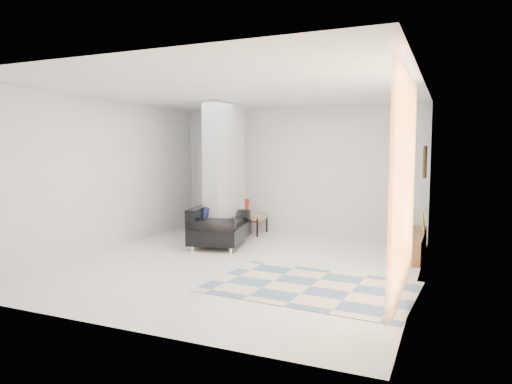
% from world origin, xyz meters
% --- Properties ---
extents(floor, '(6.00, 6.00, 0.00)m').
position_xyz_m(floor, '(0.00, 0.00, 0.00)').
color(floor, silver).
rests_on(floor, ground).
extents(ceiling, '(6.00, 6.00, 0.00)m').
position_xyz_m(ceiling, '(0.00, 0.00, 2.80)').
color(ceiling, white).
rests_on(ceiling, wall_back).
extents(wall_back, '(6.00, 0.00, 6.00)m').
position_xyz_m(wall_back, '(0.00, 3.00, 1.40)').
color(wall_back, silver).
rests_on(wall_back, ground).
extents(wall_front, '(6.00, 0.00, 6.00)m').
position_xyz_m(wall_front, '(0.00, -3.00, 1.40)').
color(wall_front, silver).
rests_on(wall_front, ground).
extents(wall_left, '(0.00, 6.00, 6.00)m').
position_xyz_m(wall_left, '(-2.75, 0.00, 1.40)').
color(wall_left, silver).
rests_on(wall_left, ground).
extents(wall_right, '(0.00, 6.00, 6.00)m').
position_xyz_m(wall_right, '(2.75, 0.00, 1.40)').
color(wall_right, silver).
rests_on(wall_right, ground).
extents(partition_column, '(0.35, 1.20, 2.80)m').
position_xyz_m(partition_column, '(-1.10, 1.60, 1.40)').
color(partition_column, '#9A9FA1').
rests_on(partition_column, floor).
extents(hallway_door, '(0.85, 0.06, 2.04)m').
position_xyz_m(hallway_door, '(-2.10, 2.96, 1.02)').
color(hallway_door, silver).
rests_on(hallway_door, floor).
extents(curtain, '(0.00, 2.55, 2.55)m').
position_xyz_m(curtain, '(2.67, -1.15, 1.45)').
color(curtain, '#FF9143').
rests_on(curtain, wall_right).
extents(wall_art, '(0.04, 0.45, 0.55)m').
position_xyz_m(wall_art, '(2.72, 1.70, 1.65)').
color(wall_art, '#3F2811').
rests_on(wall_art, wall_right).
extents(media_console, '(0.45, 1.76, 0.80)m').
position_xyz_m(media_console, '(2.52, 1.70, 0.20)').
color(media_console, brown).
rests_on(media_console, floor).
extents(loveseat, '(1.23, 1.73, 0.76)m').
position_xyz_m(loveseat, '(-1.04, 1.19, 0.36)').
color(loveseat, silver).
rests_on(loveseat, floor).
extents(daybed, '(1.66, 0.78, 0.77)m').
position_xyz_m(daybed, '(-1.46, 2.48, 0.42)').
color(daybed, black).
rests_on(daybed, floor).
extents(area_rug, '(2.82, 1.98, 0.01)m').
position_xyz_m(area_rug, '(1.45, -0.81, 0.01)').
color(area_rug, '#C0B492').
rests_on(area_rug, floor).
extents(cylinder_lamp, '(0.10, 0.10, 0.56)m').
position_xyz_m(cylinder_lamp, '(2.50, 1.16, 0.68)').
color(cylinder_lamp, silver).
rests_on(cylinder_lamp, media_console).
extents(bronze_figurine, '(0.12, 0.12, 0.22)m').
position_xyz_m(bronze_figurine, '(2.47, 2.12, 0.51)').
color(bronze_figurine, '#322416').
rests_on(bronze_figurine, media_console).
extents(vase, '(0.19, 0.19, 0.18)m').
position_xyz_m(vase, '(2.47, 1.63, 0.49)').
color(vase, silver).
rests_on(vase, media_console).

